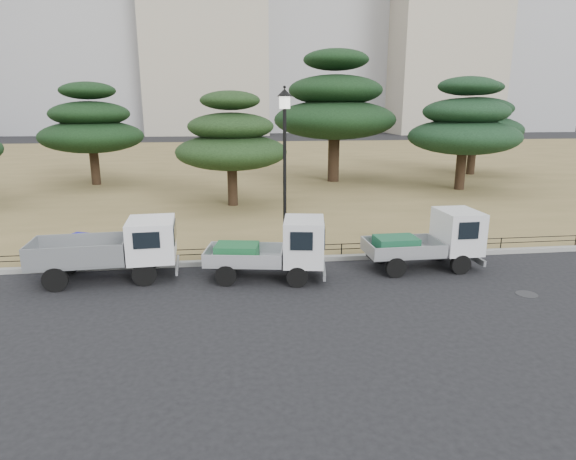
{
  "coord_description": "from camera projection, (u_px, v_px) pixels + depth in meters",
  "views": [
    {
      "loc": [
        -1.93,
        -13.1,
        5.24
      ],
      "look_at": [
        0.0,
        2.0,
        1.3
      ],
      "focal_mm": 30.0,
      "sensor_mm": 36.0,
      "label": 1
    }
  ],
  "objects": [
    {
      "name": "ground",
      "position": [
        297.0,
        290.0,
        14.13
      ],
      "size": [
        220.0,
        220.0,
        0.0
      ],
      "primitive_type": "plane",
      "color": "black"
    },
    {
      "name": "lawn",
      "position": [
        248.0,
        165.0,
        43.5
      ],
      "size": [
        120.0,
        56.0,
        0.15
      ],
      "primitive_type": "cube",
      "color": "olive",
      "rests_on": "ground"
    },
    {
      "name": "curb",
      "position": [
        286.0,
        260.0,
        16.61
      ],
      "size": [
        120.0,
        0.25,
        0.16
      ],
      "primitive_type": "cube",
      "color": "gray",
      "rests_on": "ground"
    },
    {
      "name": "truck_large",
      "position": [
        114.0,
        247.0,
        14.76
      ],
      "size": [
        4.34,
        1.94,
        1.85
      ],
      "rotation": [
        0.0,
        0.0,
        0.06
      ],
      "color": "black",
      "rests_on": "ground"
    },
    {
      "name": "truck_kei_front",
      "position": [
        275.0,
        249.0,
        14.82
      ],
      "size": [
        3.82,
        2.11,
        1.92
      ],
      "rotation": [
        0.0,
        0.0,
        -0.17
      ],
      "color": "black",
      "rests_on": "ground"
    },
    {
      "name": "truck_kei_rear",
      "position": [
        431.0,
        240.0,
        15.8
      ],
      "size": [
        3.71,
        1.67,
        1.92
      ],
      "rotation": [
        0.0,
        0.0,
        0.02
      ],
      "color": "black",
      "rests_on": "ground"
    },
    {
      "name": "street_lamp",
      "position": [
        285.0,
        146.0,
        15.93
      ],
      "size": [
        0.5,
        0.5,
        5.62
      ],
      "color": "black",
      "rests_on": "lawn"
    },
    {
      "name": "pipe_fence",
      "position": [
        285.0,
        249.0,
        16.66
      ],
      "size": [
        38.0,
        0.04,
        0.4
      ],
      "color": "black",
      "rests_on": "lawn"
    },
    {
      "name": "tarp_pile",
      "position": [
        74.0,
        250.0,
        16.12
      ],
      "size": [
        1.75,
        1.55,
        0.97
      ],
      "rotation": [
        0.0,
        0.0,
        -0.41
      ],
      "color": "#1917B2",
      "rests_on": "lawn"
    },
    {
      "name": "manhole",
      "position": [
        527.0,
        294.0,
        13.78
      ],
      "size": [
        0.6,
        0.6,
        0.01
      ],
      "primitive_type": "cylinder",
      "color": "#2D2D30",
      "rests_on": "ground"
    },
    {
      "name": "pine_west_near",
      "position": [
        91.0,
        126.0,
        31.19
      ],
      "size": [
        6.59,
        6.59,
        6.59
      ],
      "color": "black",
      "rests_on": "lawn"
    },
    {
      "name": "pine_center_left",
      "position": [
        231.0,
        140.0,
        24.58
      ],
      "size": [
        5.74,
        5.74,
        5.84
      ],
      "color": "black",
      "rests_on": "lawn"
    },
    {
      "name": "pine_center_right",
      "position": [
        335.0,
        106.0,
        32.22
      ],
      "size": [
        8.21,
        8.21,
        8.71
      ],
      "color": "black",
      "rests_on": "lawn"
    },
    {
      "name": "pine_east_near",
      "position": [
        465.0,
        126.0,
        29.25
      ],
      "size": [
        6.74,
        6.74,
        6.8
      ],
      "color": "black",
      "rests_on": "lawn"
    },
    {
      "name": "pine_east_far",
      "position": [
        475.0,
        120.0,
        35.98
      ],
      "size": [
        6.97,
        6.97,
        7.01
      ],
      "color": "black",
      "rests_on": "lawn"
    },
    {
      "name": "tower_east",
      "position": [
        442.0,
        4.0,
        91.78
      ],
      "size": [
        20.0,
        18.0,
        48.0
      ],
      "primitive_type": "cube",
      "color": "#AAA08C",
      "rests_on": "ground"
    }
  ]
}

